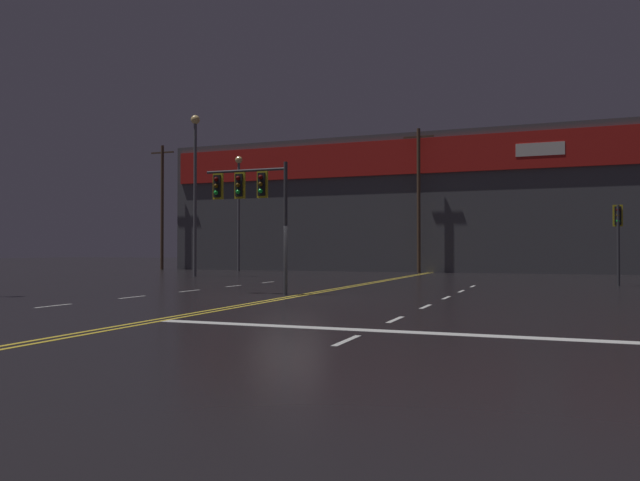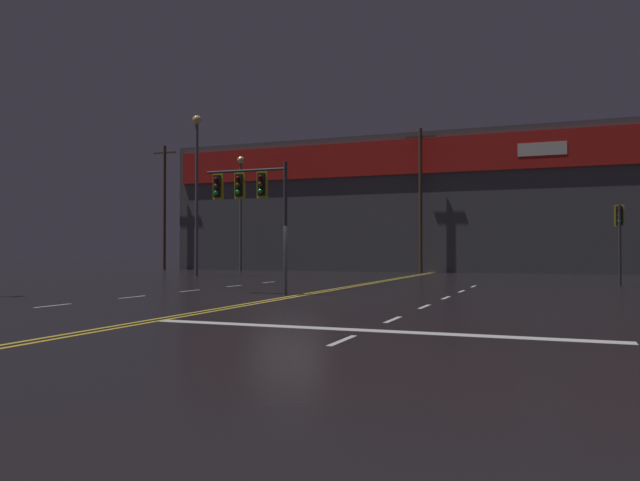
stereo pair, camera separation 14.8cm
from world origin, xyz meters
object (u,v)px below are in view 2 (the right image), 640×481
at_px(traffic_signal_median, 250,193).
at_px(traffic_signal_corner_northeast, 619,226).
at_px(streetlight_near_left, 241,197).
at_px(streetlight_near_right, 197,174).

relative_size(traffic_signal_median, traffic_signal_corner_northeast, 1.31).
relative_size(traffic_signal_corner_northeast, streetlight_near_left, 0.41).
bearing_deg(streetlight_near_right, traffic_signal_median, -50.99).
bearing_deg(traffic_signal_median, streetlight_near_right, 129.01).
bearing_deg(streetlight_near_left, streetlight_near_right, -77.57).
bearing_deg(traffic_signal_corner_northeast, streetlight_near_right, 174.84).
relative_size(traffic_signal_corner_northeast, streetlight_near_right, 0.37).
xyz_separation_m(traffic_signal_median, streetlight_near_left, (-12.55, 22.54, 2.04)).
xyz_separation_m(traffic_signal_corner_northeast, streetlight_near_left, (-25.81, 11.83, 3.05)).
height_order(traffic_signal_corner_northeast, streetlight_near_left, streetlight_near_left).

